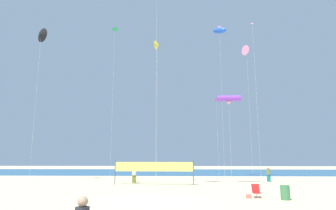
{
  "coord_description": "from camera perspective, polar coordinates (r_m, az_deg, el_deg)",
  "views": [
    {
      "loc": [
        1.78,
        -18.74,
        2.8
      ],
      "look_at": [
        0.73,
        9.22,
        7.79
      ],
      "focal_mm": 30.39,
      "sensor_mm": 36.0,
      "label": 1
    }
  ],
  "objects": [
    {
      "name": "volleyball_net",
      "position": [
        28.59,
        -2.86,
        -12.45
      ],
      "size": [
        7.79,
        0.4,
        2.4
      ],
      "color": "#4C4C51",
      "rests_on": "ground"
    },
    {
      "name": "folding_beach_chair",
      "position": [
        21.0,
        17.27,
        -16.06
      ],
      "size": [
        0.52,
        0.65,
        0.89
      ],
      "rotation": [
        0.0,
        0.0,
        -0.07
      ],
      "color": "red",
      "rests_on": "ground"
    },
    {
      "name": "kite_pink_delta",
      "position": [
        39.92,
        15.48,
        10.47
      ],
      "size": [
        1.11,
        1.39,
        17.29
      ],
      "color": "silver",
      "rests_on": "ground"
    },
    {
      "name": "kite_black_delta",
      "position": [
        35.69,
        -24.1,
        12.72
      ],
      "size": [
        1.6,
        1.11,
        16.96
      ],
      "color": "silver",
      "rests_on": "ground"
    },
    {
      "name": "ocean_band",
      "position": [
        50.64,
        0.14,
        -13.29
      ],
      "size": [
        120.0,
        20.0,
        0.01
      ],
      "primitive_type": "cube",
      "color": "#28608C",
      "rests_on": "ground"
    },
    {
      "name": "kite_violet_tube",
      "position": [
        29.76,
        12.07,
        1.25
      ],
      "size": [
        2.38,
        0.68,
        8.89
      ],
      "color": "silver",
      "rests_on": "ground"
    },
    {
      "name": "kite_magenta_diamond",
      "position": [
        38.73,
        9.73,
        0.87
      ],
      "size": [
        0.75,
        0.74,
        10.4
      ],
      "color": "silver",
      "rests_on": "ground"
    },
    {
      "name": "kite_yellow_delta",
      "position": [
        30.98,
        -2.16,
        11.88
      ],
      "size": [
        0.64,
        1.06,
        14.94
      ],
      "color": "silver",
      "rests_on": "ground"
    },
    {
      "name": "trash_barrel",
      "position": [
        20.55,
        22.45,
        -15.93
      ],
      "size": [
        0.58,
        0.58,
        0.91
      ],
      "primitive_type": "cylinder",
      "color": "#3F7F4C",
      "rests_on": "ground"
    },
    {
      "name": "beachgoer_white_shirt",
      "position": [
        30.58,
        -6.79,
        -13.52
      ],
      "size": [
        0.41,
        0.41,
        1.78
      ],
      "rotation": [
        0.0,
        0.0,
        5.3
      ],
      "color": "olive",
      "rests_on": "ground"
    },
    {
      "name": "kite_blue_inflatable",
      "position": [
        39.22,
        10.32,
        14.48
      ],
      "size": [
        2.16,
        2.23,
        19.7
      ],
      "color": "silver",
      "rests_on": "ground"
    },
    {
      "name": "ground_plane",
      "position": [
        19.03,
        -3.4,
        -18.56
      ],
      "size": [
        120.0,
        120.0,
        0.0
      ],
      "primitive_type": "plane",
      "color": "beige"
    },
    {
      "name": "kite_pink_diamond",
      "position": [
        34.84,
        16.69,
        13.82
      ],
      "size": [
        0.55,
        0.55,
        17.92
      ],
      "color": "silver",
      "rests_on": "ground"
    },
    {
      "name": "kite_green_diamond",
      "position": [
        40.82,
        -10.65,
        14.36
      ],
      "size": [
        0.94,
        0.94,
        20.16
      ],
      "color": "silver",
      "rests_on": "ground"
    },
    {
      "name": "beach_handbag",
      "position": [
        20.52,
        15.89,
        -17.21
      ],
      "size": [
        0.34,
        0.17,
        0.27
      ],
      "primitive_type": "cube",
      "color": "#EA7260",
      "rests_on": "ground"
    },
    {
      "name": "beachgoer_olive_shirt",
      "position": [
        33.84,
        19.51,
        -12.82
      ],
      "size": [
        0.37,
        0.37,
        1.64
      ],
      "rotation": [
        0.0,
        0.0,
        0.49
      ],
      "color": "#19727A",
      "rests_on": "ground"
    }
  ]
}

